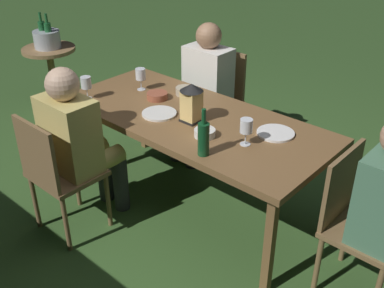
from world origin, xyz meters
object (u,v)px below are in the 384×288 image
at_px(chair_side_right_b, 57,171).
at_px(ice_bucket, 47,38).
at_px(chair_head_near, 356,219).
at_px(chair_side_left_b, 217,96).
at_px(wine_glass_a, 141,75).
at_px(bowl_olives, 205,133).
at_px(bowl_bread, 185,91).
at_px(wine_glass_b, 246,127).
at_px(wine_glass_c, 86,84).
at_px(person_in_cream, 203,86).
at_px(lantern_centerpiece, 192,101).
at_px(side_table, 52,69).
at_px(plate_a, 276,133).
at_px(green_bottle_on_table, 204,138).
at_px(bowl_salad, 157,96).
at_px(person_in_mustard, 79,140).
at_px(dining_table, 192,123).
at_px(plate_b, 159,113).

distance_m(chair_side_right_b, ice_bucket, 2.08).
relative_size(chair_head_near, chair_side_left_b, 1.00).
xyz_separation_m(chair_side_left_b, wine_glass_a, (0.17, 0.73, 0.36)).
bearing_deg(bowl_olives, bowl_bread, -36.68).
xyz_separation_m(wine_glass_b, wine_glass_c, (1.27, 0.21, 0.00)).
xyz_separation_m(chair_side_right_b, person_in_cream, (-0.00, -1.44, 0.15)).
height_order(lantern_centerpiece, side_table, lantern_centerpiece).
bearing_deg(chair_side_right_b, bowl_bread, -97.82).
bearing_deg(bowl_olives, person_in_cream, -48.89).
height_order(chair_side_left_b, plate_a, chair_side_left_b).
distance_m(wine_glass_b, bowl_bread, 0.86).
height_order(green_bottle_on_table, wine_glass_a, green_bottle_on_table).
bearing_deg(bowl_bread, bowl_salad, 63.67).
bearing_deg(ice_bucket, green_bottle_on_table, 166.46).
bearing_deg(wine_glass_b, bowl_salad, -8.11).
xyz_separation_m(chair_head_near, wine_glass_b, (0.71, 0.08, 0.36)).
height_order(person_in_mustard, wine_glass_a, person_in_mustard).
relative_size(chair_side_left_b, wine_glass_b, 5.15).
distance_m(wine_glass_a, wine_glass_b, 1.11).
relative_size(lantern_centerpiece, bowl_bread, 2.00).
bearing_deg(dining_table, chair_side_left_b, -62.05).
xyz_separation_m(chair_head_near, bowl_bread, (1.50, -0.24, 0.27)).
bearing_deg(bowl_salad, chair_side_right_b, 86.67).
bearing_deg(chair_side_right_b, wine_glass_c, -57.86).
relative_size(green_bottle_on_table, bowl_bread, 2.19).
height_order(wine_glass_c, plate_a, wine_glass_c).
xyz_separation_m(wine_glass_b, plate_a, (-0.06, -0.23, -0.11)).
relative_size(bowl_bread, ice_bucket, 0.39).
relative_size(chair_side_right_b, chair_side_left_b, 1.00).
distance_m(person_in_cream, plate_b, 0.80).
bearing_deg(plate_a, wine_glass_b, 74.49).
bearing_deg(green_bottle_on_table, bowl_bread, -40.40).
bearing_deg(bowl_salad, wine_glass_c, 41.36).
xyz_separation_m(dining_table, bowl_bread, (0.29, -0.24, 0.08)).
relative_size(chair_side_left_b, lantern_centerpiece, 3.28).
distance_m(green_bottle_on_table, wine_glass_b, 0.28).
bearing_deg(plate_b, lantern_centerpiece, -162.49).
height_order(lantern_centerpiece, plate_b, lantern_centerpiece).
distance_m(lantern_centerpiece, side_table, 2.29).
distance_m(plate_b, bowl_bread, 0.38).
bearing_deg(plate_b, chair_side_right_b, 70.06).
height_order(person_in_mustard, side_table, person_in_mustard).
relative_size(person_in_mustard, wine_glass_b, 6.80).
xyz_separation_m(person_in_cream, plate_a, (-1.00, 0.47, 0.09)).
bearing_deg(plate_b, person_in_cream, -71.62).
height_order(chair_head_near, person_in_cream, person_in_cream).
xyz_separation_m(green_bottle_on_table, bowl_olives, (0.14, -0.17, -0.08)).
height_order(dining_table, person_in_cream, person_in_cream).
xyz_separation_m(bowl_bread, bowl_salad, (0.09, 0.19, -0.00)).
distance_m(chair_side_left_b, side_table, 1.82).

